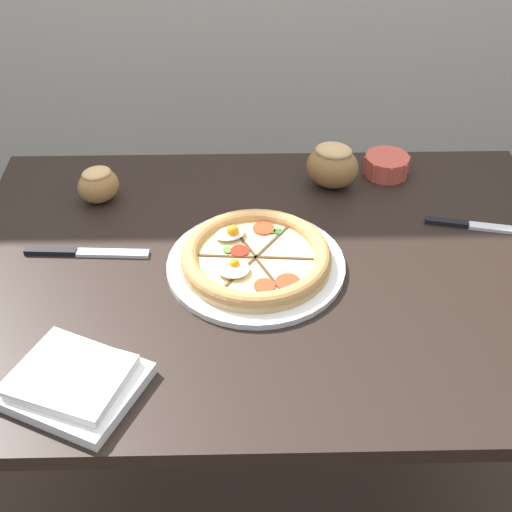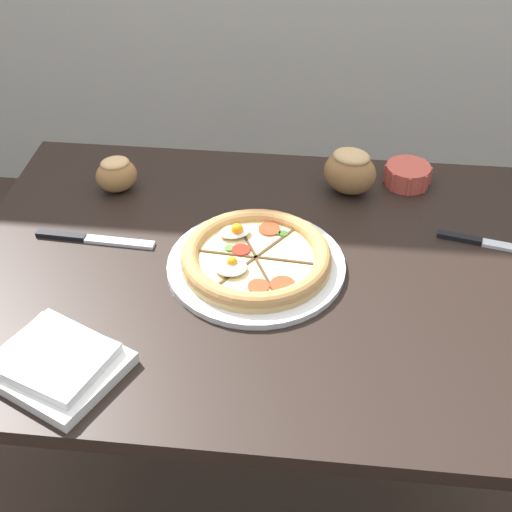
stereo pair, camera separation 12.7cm
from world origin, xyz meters
name	(u,v)px [view 2 (the right image)]	position (x,y,z in m)	size (l,w,h in m)	color
ground_plane	(265,502)	(0.00, 0.00, 0.00)	(12.00, 12.00, 0.00)	#3D2D23
dining_table	(267,317)	(0.00, 0.00, 0.64)	(1.13, 0.80, 0.76)	black
pizza	(256,260)	(-0.02, 0.00, 0.78)	(0.32, 0.32, 0.05)	white
ramekin_bowl	(408,174)	(0.27, 0.31, 0.78)	(0.10, 0.10, 0.04)	#C64C3D
napkin_folded	(56,363)	(-0.30, -0.28, 0.78)	(0.24, 0.23, 0.04)	silver
bread_piece_near	(116,174)	(-0.34, 0.22, 0.80)	(0.10, 0.10, 0.08)	#A3703D
bread_piece_mid	(350,171)	(0.14, 0.27, 0.81)	(0.13, 0.11, 0.10)	olive
knife_main	(93,239)	(-0.34, 0.05, 0.76)	(0.23, 0.03, 0.01)	silver
knife_spare	(489,243)	(0.41, 0.11, 0.76)	(0.20, 0.06, 0.01)	silver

